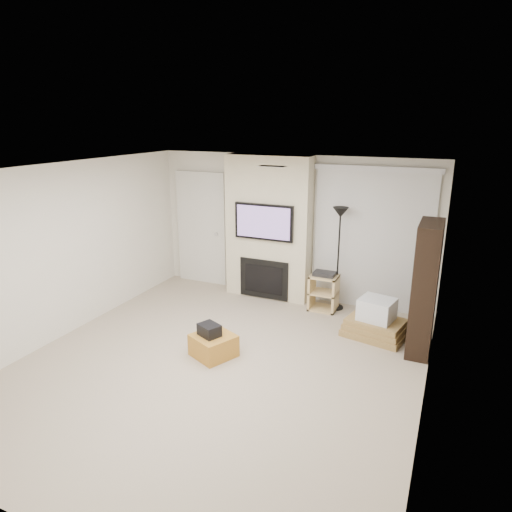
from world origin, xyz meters
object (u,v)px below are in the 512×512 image
at_px(box_stack, 376,322).
at_px(bookshelf, 425,288).
at_px(floor_lamp, 340,230).
at_px(ottoman, 214,345).
at_px(av_stand, 324,290).

bearing_deg(box_stack, bookshelf, -15.08).
distance_m(box_stack, bookshelf, 0.94).
bearing_deg(floor_lamp, bookshelf, -33.71).
relative_size(ottoman, box_stack, 0.51).
bearing_deg(bookshelf, av_stand, 153.25).
bearing_deg(ottoman, floor_lamp, 63.94).
bearing_deg(av_stand, box_stack, -33.22).
relative_size(av_stand, bookshelf, 0.37).
xyz_separation_m(ottoman, av_stand, (0.92, 2.12, 0.20)).
relative_size(floor_lamp, av_stand, 2.62).
bearing_deg(av_stand, floor_lamp, 37.49).
height_order(ottoman, bookshelf, bookshelf).
xyz_separation_m(floor_lamp, av_stand, (-0.18, -0.14, -1.02)).
height_order(ottoman, floor_lamp, floor_lamp).
height_order(floor_lamp, box_stack, floor_lamp).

